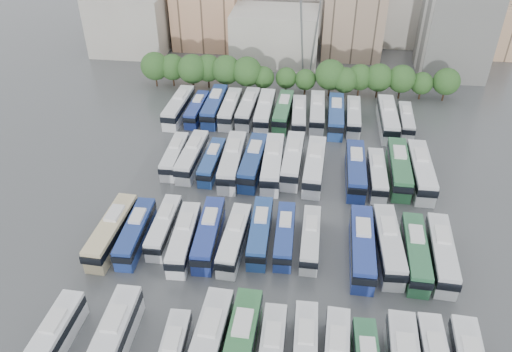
# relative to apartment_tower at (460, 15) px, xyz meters

# --- Properties ---
(ground) EXTENTS (220.00, 220.00, 0.00)m
(ground) POSITION_rel_apartment_tower_xyz_m (-34.00, -58.00, -13.00)
(ground) COLOR #424447
(ground) RESTS_ON ground
(tree_line) EXTENTS (66.17, 7.51, 7.94)m
(tree_line) POSITION_rel_apartment_tower_xyz_m (-36.28, -15.91, -8.64)
(tree_line) COLOR black
(tree_line) RESTS_ON ground
(city_buildings) EXTENTS (102.00, 35.00, 20.00)m
(city_buildings) POSITION_rel_apartment_tower_xyz_m (-41.46, 13.86, -5.13)
(city_buildings) COLOR #9E998E
(city_buildings) RESTS_ON ground
(apartment_tower) EXTENTS (14.00, 14.00, 26.00)m
(apartment_tower) POSITION_rel_apartment_tower_xyz_m (0.00, 0.00, 0.00)
(apartment_tower) COLOR silver
(apartment_tower) RESTS_ON ground
(bus_r0_s0) EXTENTS (3.08, 12.19, 3.80)m
(bus_r0_s0) POSITION_rel_apartment_tower_xyz_m (-55.41, -83.00, -11.14)
(bus_r0_s0) COLOR white
(bus_r0_s0) RESTS_ON ground
(bus_r0_s2) EXTENTS (3.06, 13.34, 4.17)m
(bus_r0_s2) POSITION_rel_apartment_tower_xyz_m (-48.97, -82.32, -10.95)
(bus_r0_s2) COLOR silver
(bus_r0_s2) RESTS_ON ground
(bus_r0_s5) EXTENTS (3.46, 13.63, 4.25)m
(bus_r0_s5) POSITION_rel_apartment_tower_xyz_m (-38.89, -81.62, -10.92)
(bus_r0_s5) COLOR silver
(bus_r0_s5) RESTS_ON ground
(bus_r0_s6) EXTENTS (3.24, 13.36, 4.17)m
(bus_r0_s6) POSITION_rel_apartment_tower_xyz_m (-35.55, -81.12, -10.95)
(bus_r0_s6) COLOR #2E6C3C
(bus_r0_s6) RESTS_ON ground
(bus_r1_s0) EXTENTS (3.25, 12.79, 3.98)m
(bus_r1_s0) POSITION_rel_apartment_tower_xyz_m (-55.38, -65.23, -11.05)
(bus_r1_s0) COLOR #CBBA8B
(bus_r1_s0) RESTS_ON ground
(bus_r1_s1) EXTENTS (2.79, 11.72, 3.66)m
(bus_r1_s1) POSITION_rel_apartment_tower_xyz_m (-52.20, -64.93, -11.20)
(bus_r1_s1) COLOR navy
(bus_r1_s1) RESTS_ON ground
(bus_r1_s2) EXTENTS (2.44, 11.01, 3.45)m
(bus_r1_s2) POSITION_rel_apartment_tower_xyz_m (-48.82, -63.16, -11.31)
(bus_r1_s2) COLOR silver
(bus_r1_s2) RESTS_ON ground
(bus_r1_s3) EXTENTS (3.11, 11.97, 3.72)m
(bus_r1_s3) POSITION_rel_apartment_tower_xyz_m (-45.49, -65.26, -11.17)
(bus_r1_s3) COLOR silver
(bus_r1_s3) RESTS_ON ground
(bus_r1_s4) EXTENTS (3.09, 12.42, 3.87)m
(bus_r1_s4) POSITION_rel_apartment_tower_xyz_m (-42.44, -64.05, -11.10)
(bus_r1_s4) COLOR navy
(bus_r1_s4) RESTS_ON ground
(bus_r1_s5) EXTENTS (3.08, 11.83, 3.68)m
(bus_r1_s5) POSITION_rel_apartment_tower_xyz_m (-38.90, -64.56, -11.19)
(bus_r1_s5) COLOR white
(bus_r1_s5) RESTS_ON ground
(bus_r1_s6) EXTENTS (2.83, 11.88, 3.71)m
(bus_r1_s6) POSITION_rel_apartment_tower_xyz_m (-35.71, -62.71, -11.18)
(bus_r1_s6) COLOR navy
(bus_r1_s6) RESTS_ON ground
(bus_r1_s7) EXTENTS (2.64, 11.11, 3.47)m
(bus_r1_s7) POSITION_rel_apartment_tower_xyz_m (-32.42, -62.83, -11.30)
(bus_r1_s7) COLOR navy
(bus_r1_s7) RESTS_ON ground
(bus_r1_s8) EXTENTS (2.48, 10.92, 3.42)m
(bus_r1_s8) POSITION_rel_apartment_tower_xyz_m (-28.98, -63.06, -11.32)
(bus_r1_s8) COLOR silver
(bus_r1_s8) RESTS_ON ground
(bus_r1_s10) EXTENTS (3.08, 13.32, 4.17)m
(bus_r1_s10) POSITION_rel_apartment_tower_xyz_m (-22.36, -64.19, -10.95)
(bus_r1_s10) COLOR navy
(bus_r1_s10) RESTS_ON ground
(bus_r1_s11) EXTENTS (3.42, 13.13, 4.08)m
(bus_r1_s11) POSITION_rel_apartment_tower_xyz_m (-18.97, -63.29, -11.00)
(bus_r1_s11) COLOR silver
(bus_r1_s11) RESTS_ON ground
(bus_r1_s12) EXTENTS (3.07, 12.51, 3.90)m
(bus_r1_s12) POSITION_rel_apartment_tower_xyz_m (-15.66, -64.24, -11.08)
(bus_r1_s12) COLOR #2B653F
(bus_r1_s12) RESTS_ON ground
(bus_r1_s13) EXTENTS (3.31, 12.66, 3.94)m
(bus_r1_s13) POSITION_rel_apartment_tower_xyz_m (-12.42, -63.99, -11.07)
(bus_r1_s13) COLOR silver
(bus_r1_s13) RESTS_ON ground
(bus_r2_s1) EXTENTS (2.54, 11.13, 3.48)m
(bus_r2_s1) POSITION_rel_apartment_tower_xyz_m (-52.02, -45.58, -11.29)
(bus_r2_s1) COLOR silver
(bus_r2_s1) RESTS_ON ground
(bus_r2_s2) EXTENTS (3.20, 12.37, 3.85)m
(bus_r2_s2) POSITION_rel_apartment_tower_xyz_m (-49.03, -45.60, -11.11)
(bus_r2_s2) COLOR silver
(bus_r2_s2) RESTS_ON ground
(bus_r2_s3) EXTENTS (2.80, 11.05, 3.44)m
(bus_r2_s3) POSITION_rel_apartment_tower_xyz_m (-45.57, -46.49, -11.31)
(bus_r2_s3) COLOR navy
(bus_r2_s3) RESTS_ON ground
(bus_r2_s4) EXTENTS (3.19, 13.74, 4.30)m
(bus_r2_s4) POSITION_rel_apartment_tower_xyz_m (-42.18, -46.54, -10.89)
(bus_r2_s4) COLOR silver
(bus_r2_s4) RESTS_ON ground
(bus_r2_s5) EXTENTS (3.46, 13.21, 4.11)m
(bus_r2_s5) POSITION_rel_apartment_tower_xyz_m (-38.86, -46.12, -10.98)
(bus_r2_s5) COLOR navy
(bus_r2_s5) RESTS_ON ground
(bus_r2_s6) EXTENTS (3.25, 13.60, 4.25)m
(bus_r2_s6) POSITION_rel_apartment_tower_xyz_m (-35.69, -46.30, -10.91)
(bus_r2_s6) COLOR white
(bus_r2_s6) RESTS_ON ground
(bus_r2_s7) EXTENTS (3.19, 13.15, 4.10)m
(bus_r2_s7) POSITION_rel_apartment_tower_xyz_m (-32.57, -44.73, -10.98)
(bus_r2_s7) COLOR silver
(bus_r2_s7) RESTS_ON ground
(bus_r2_s8) EXTENTS (3.48, 13.40, 4.17)m
(bus_r2_s8) POSITION_rel_apartment_tower_xyz_m (-29.02, -46.08, -10.95)
(bus_r2_s8) COLOR silver
(bus_r2_s8) RESTS_ON ground
(bus_r2_s10) EXTENTS (2.94, 13.19, 4.13)m
(bus_r2_s10) POSITION_rel_apartment_tower_xyz_m (-22.55, -46.35, -10.97)
(bus_r2_s10) COLOR navy
(bus_r2_s10) RESTS_ON ground
(bus_r2_s11) EXTENTS (2.52, 11.44, 3.59)m
(bus_r2_s11) POSITION_rel_apartment_tower_xyz_m (-19.25, -46.92, -11.24)
(bus_r2_s11) COLOR silver
(bus_r2_s11) RESTS_ON ground
(bus_r2_s12) EXTENTS (3.21, 13.59, 4.25)m
(bus_r2_s12) POSITION_rel_apartment_tower_xyz_m (-15.76, -45.13, -10.92)
(bus_r2_s12) COLOR #2C663E
(bus_r2_s12) RESTS_ON ground
(bus_r2_s13) EXTENTS (2.99, 13.69, 4.29)m
(bus_r2_s13) POSITION_rel_apartment_tower_xyz_m (-12.47, -45.58, -10.89)
(bus_r2_s13) COLOR silver
(bus_r2_s13) RESTS_ON ground
(bus_r3_s0) EXTENTS (3.43, 13.22, 4.11)m
(bus_r3_s0) POSITION_rel_apartment_tower_xyz_m (-55.67, -28.91, -10.98)
(bus_r3_s0) COLOR silver
(bus_r3_s0) RESTS_ON ground
(bus_r3_s1) EXTENTS (2.81, 11.20, 3.49)m
(bus_r3_s1) POSITION_rel_apartment_tower_xyz_m (-52.11, -28.73, -11.29)
(bus_r3_s1) COLOR navy
(bus_r3_s1) RESTS_ON ground
(bus_r3_s2) EXTENTS (3.05, 13.18, 4.12)m
(bus_r3_s2) POSITION_rel_apartment_tower_xyz_m (-48.87, -27.63, -10.98)
(bus_r3_s2) COLOR navy
(bus_r3_s2) RESTS_ON ground
(bus_r3_s3) EXTENTS (2.82, 12.40, 3.88)m
(bus_r3_s3) POSITION_rel_apartment_tower_xyz_m (-45.74, -27.99, -11.09)
(bus_r3_s3) COLOR silver
(bus_r3_s3) RESTS_ON ground
(bus_r3_s4) EXTENTS (3.32, 12.66, 3.94)m
(bus_r3_s4) POSITION_rel_apartment_tower_xyz_m (-42.35, -27.52, -11.07)
(bus_r3_s4) COLOR silver
(bus_r3_s4) RESTS_ON ground
(bus_r3_s5) EXTENTS (2.90, 13.11, 4.11)m
(bus_r3_s5) POSITION_rel_apartment_tower_xyz_m (-39.01, -28.39, -10.98)
(bus_r3_s5) COLOR white
(bus_r3_s5) RESTS_ON ground
(bus_r3_s6) EXTENTS (3.28, 12.69, 3.95)m
(bus_r3_s6) POSITION_rel_apartment_tower_xyz_m (-35.52, -27.90, -11.06)
(bus_r3_s6) COLOR #2C683E
(bus_r3_s6) RESTS_ON ground
(bus_r3_s7) EXTENTS (3.07, 11.85, 3.69)m
(bus_r3_s7) POSITION_rel_apartment_tower_xyz_m (-32.46, -29.00, -11.19)
(bus_r3_s7) COLOR silver
(bus_r3_s7) RESTS_ON ground
(bus_r3_s8) EXTENTS (2.90, 12.55, 3.93)m
(bus_r3_s8) POSITION_rel_apartment_tower_xyz_m (-29.11, -27.30, -11.07)
(bus_r3_s8) COLOR silver
(bus_r3_s8) RESTS_ON ground
(bus_r3_s9) EXTENTS (2.96, 13.09, 4.10)m
(bus_r3_s9) POSITION_rel_apartment_tower_xyz_m (-25.60, -28.55, -10.99)
(bus_r3_s9) COLOR navy
(bus_r3_s9) RESTS_ON ground
(bus_r3_s10) EXTENTS (2.82, 11.78, 3.68)m
(bus_r3_s10) POSITION_rel_apartment_tower_xyz_m (-22.31, -27.99, -11.19)
(bus_r3_s10) COLOR silver
(bus_r3_s10) RESTS_ON ground
(bus_r3_s12) EXTENTS (3.06, 13.56, 4.25)m
(bus_r3_s12) POSITION_rel_apartment_tower_xyz_m (-16.06, -28.63, -10.92)
(bus_r3_s12) COLOR silver
(bus_r3_s12) RESTS_ON ground
(bus_r3_s13) EXTENTS (2.72, 10.85, 3.38)m
(bus_r3_s13) POSITION_rel_apartment_tower_xyz_m (-12.67, -28.17, -11.34)
(bus_r3_s13) COLOR silver
(bus_r3_s13) RESTS_ON ground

